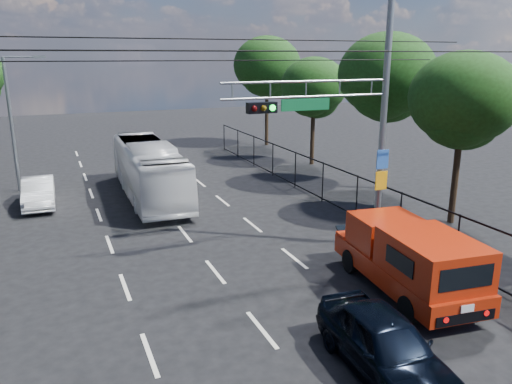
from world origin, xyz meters
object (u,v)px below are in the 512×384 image
signal_mast (356,110)px  white_van (38,192)px  red_pickup (408,257)px  navy_hatchback (385,345)px  white_bus (149,170)px

signal_mast → white_van: bearing=135.3°
red_pickup → navy_hatchback: red_pickup is taller
white_van → white_bus: bearing=-4.3°
navy_hatchback → white_van: (-7.35, 17.47, -0.06)m
red_pickup → white_bus: bearing=110.5°
signal_mast → red_pickup: signal_mast is taller
white_bus → white_van: (-5.30, 0.48, -0.75)m
signal_mast → red_pickup: size_ratio=1.58×
red_pickup → white_bus: size_ratio=0.59×
navy_hatchback → white_bus: white_bus is taller
red_pickup → white_van: 17.78m
navy_hatchback → white_bus: size_ratio=0.42×
red_pickup → navy_hatchback: size_ratio=1.40×
signal_mast → navy_hatchback: bearing=-116.8°
navy_hatchback → white_bus: bearing=100.7°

